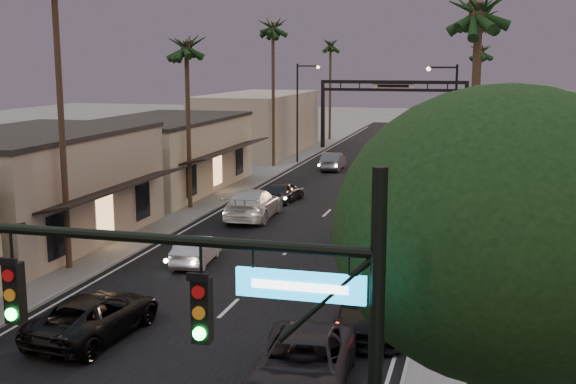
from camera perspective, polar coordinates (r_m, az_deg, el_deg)
The scene contains 28 objects.
ground at distance 47.30m, azimuth 3.83°, elevation -0.95°, with size 200.00×200.00×0.00m, color slate.
road at distance 52.13m, azimuth 4.90°, elevation 0.09°, with size 14.00×120.00×0.02m, color black.
sidewalk_left at distance 61.09m, azimuth -2.75°, elevation 1.67°, with size 5.00×92.00×0.12m, color slate.
sidewalk_right at distance 58.27m, azimuth 15.36°, elevation 0.89°, with size 5.00×92.00×0.12m, color slate.
storefront_mid at distance 38.92m, azimuth -19.52°, elevation 0.15°, with size 8.00×14.00×5.50m, color tan.
storefront_far at distance 52.76m, azimuth -9.71°, elevation 2.84°, with size 8.00×16.00×5.00m, color #BDB290.
storefront_dist at distance 74.11m, azimuth -2.30°, elevation 5.47°, with size 8.00×20.00×6.00m, color tan.
building_right at distance 46.32m, azimuth 21.13°, elevation 1.27°, with size 8.00×18.00×5.00m, color tan.
traffic_signal at distance 10.86m, azimuth -3.31°, elevation -11.94°, with size 8.51×0.22×7.80m.
corner_tree at distance 13.40m, azimuth 17.13°, elevation -4.05°, with size 6.20×6.20×8.80m.
arch at distance 76.15m, azimuth 8.29°, elevation 7.41°, with size 15.20×0.40×7.27m.
streetlight_right at distance 50.73m, azimuth 12.75°, elevation 5.66°, with size 2.13×0.30×9.00m.
streetlight_left at distance 65.59m, azimuth 0.98°, elevation 6.90°, with size 2.13×0.30×9.00m.
palm_lc at distance 45.08m, azimuth -8.05°, elevation 11.80°, with size 3.20×3.20×12.20m.
palm_ld at distance 63.10m, azimuth -1.20°, elevation 13.20°, with size 3.20×3.20×14.20m.
palm_ra at distance 29.63m, azimuth 14.84°, elevation 14.31°, with size 3.20×3.20×13.20m.
palm_rb at distance 49.65m, azimuth 15.02°, elevation 13.66°, with size 3.20×3.20×14.20m.
palm_rc at distance 69.56m, azimuth 14.98°, elevation 10.98°, with size 3.20×3.20×12.20m.
palm_far at distance 85.32m, azimuth 3.38°, elevation 11.77°, with size 3.20×3.20×13.20m.
oncoming_pickup at distance 25.53m, azimuth -15.01°, elevation -9.39°, with size 2.49×5.41×1.50m, color black.
oncoming_silver at distance 33.59m, azimuth -7.23°, elevation -4.51°, with size 1.41×4.03×1.33m, color #AFAFB4.
oncoming_white at distance 42.75m, azimuth -2.75°, elevation -0.94°, with size 2.48×6.09×1.77m, color #B8B8B8.
oncoming_dgrey at distance 47.87m, azimuth -0.36°, elevation 0.06°, with size 1.66×4.14×1.41m, color black.
oncoming_grey_far at distance 62.09m, azimuth 3.57°, elevation 2.44°, with size 1.60×4.59×1.51m, color #4F4E53.
curbside_near at distance 20.79m, azimuth 1.13°, elevation -13.53°, with size 2.65×5.74×1.60m, color black.
curbside_black at distance 25.61m, azimuth 6.65°, elevation -8.87°, with size 2.30×5.65×1.64m, color black.
curbside_grey at distance 41.42m, azimuth 9.04°, elevation -1.57°, with size 1.85×4.59×1.56m, color #48484C.
curbside_far at distance 50.76m, azimuth 9.88°, elevation 0.62°, with size 1.73×4.96×1.63m, color black.
Camera 1 is at (8.87, -5.54, 9.19)m, focal length 45.00 mm.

